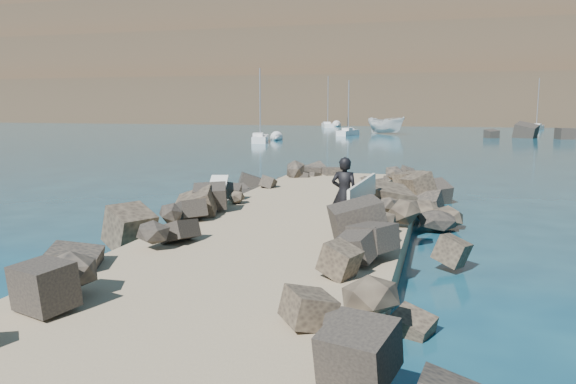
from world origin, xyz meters
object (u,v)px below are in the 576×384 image
object	(u,v)px
surfboard_resting	(217,191)
surfer_with_board	(347,193)
boat_imported	(386,125)
sailboat_e	(328,125)

from	to	relation	value
surfboard_resting	surfer_with_board	distance (m)	5.12
surfboard_resting	surfer_with_board	xyz separation A→B (m)	(4.50, -2.40, 0.49)
boat_imported	sailboat_e	bearing A→B (deg)	65.96
boat_imported	surfer_with_board	size ratio (longest dim) A/B	2.68
surfer_with_board	sailboat_e	xyz separation A→B (m)	(-17.44, 83.27, -1.17)
boat_imported	surfer_with_board	bearing A→B (deg)	-138.87
surfboard_resting	boat_imported	bearing A→B (deg)	73.20
surfer_with_board	boat_imported	bearing A→B (deg)	94.76
boat_imported	surfboard_resting	bearing A→B (deg)	-143.02
sailboat_e	surfer_with_board	bearing A→B (deg)	-78.17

